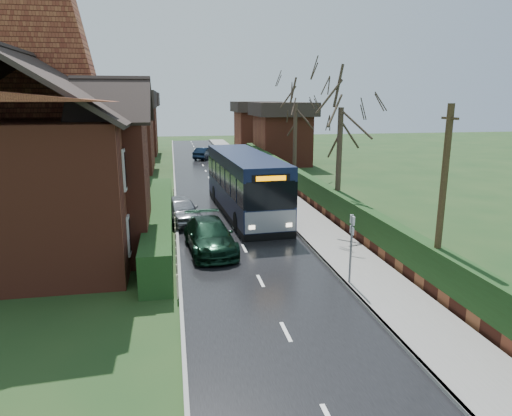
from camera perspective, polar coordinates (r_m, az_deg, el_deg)
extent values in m
plane|color=#2D431C|center=(19.58, -0.56, -6.95)|extent=(140.00, 140.00, 0.00)
cube|color=black|center=(29.06, -3.94, -0.14)|extent=(6.00, 100.00, 0.02)
cube|color=slate|center=(29.81, 4.20, 0.32)|extent=(2.50, 100.00, 0.14)
cube|color=gray|center=(29.53, 1.95, 0.23)|extent=(0.12, 100.00, 0.14)
cube|color=gray|center=(28.88, -9.96, -0.31)|extent=(0.12, 100.00, 0.10)
cube|color=#193113|center=(23.86, -11.92, -1.46)|extent=(1.20, 16.00, 1.60)
cube|color=maroon|center=(30.18, 7.06, 0.87)|extent=(0.30, 50.00, 0.60)
cube|color=#193113|center=(30.00, 7.11, 2.55)|extent=(0.60, 50.00, 1.20)
cube|color=maroon|center=(24.12, -24.39, 3.13)|extent=(8.00, 14.00, 6.00)
cube|color=maroon|center=(20.58, -16.85, 2.16)|extent=(2.50, 4.00, 6.00)
cube|color=brown|center=(27.62, -21.57, 17.50)|extent=(0.90, 1.40, 2.20)
cube|color=silver|center=(18.91, -15.54, -3.09)|extent=(0.08, 1.20, 1.60)
cube|color=black|center=(18.90, -15.45, -3.09)|extent=(0.03, 0.95, 1.35)
cube|color=silver|center=(18.36, -16.04, 4.71)|extent=(0.08, 1.20, 1.60)
cube|color=black|center=(18.36, -15.95, 4.72)|extent=(0.03, 0.95, 1.35)
cube|color=silver|center=(22.76, -14.71, -0.26)|extent=(0.08, 1.20, 1.60)
cube|color=black|center=(22.76, -14.64, -0.26)|extent=(0.03, 0.95, 1.35)
cube|color=silver|center=(22.31, -15.11, 6.24)|extent=(0.08, 1.20, 1.60)
cube|color=black|center=(22.31, -15.03, 6.24)|extent=(0.03, 0.95, 1.35)
cube|color=silver|center=(26.66, -14.12, 1.74)|extent=(0.08, 1.20, 1.60)
cube|color=black|center=(26.66, -14.06, 1.75)|extent=(0.03, 0.95, 1.35)
cube|color=silver|center=(26.27, -14.45, 7.30)|extent=(0.08, 1.20, 1.60)
cube|color=black|center=(26.27, -14.38, 7.31)|extent=(0.03, 0.95, 1.35)
cube|color=silver|center=(29.11, -13.84, 2.72)|extent=(0.08, 1.20, 1.60)
cube|color=black|center=(29.11, -13.78, 2.73)|extent=(0.03, 0.95, 1.35)
cube|color=silver|center=(28.76, -14.13, 7.82)|extent=(0.08, 1.20, 1.60)
cube|color=black|center=(28.75, -14.07, 7.82)|extent=(0.03, 0.95, 1.35)
cube|color=#0E1632|center=(27.94, -1.43, 1.41)|extent=(3.39, 12.02, 1.23)
cube|color=black|center=(27.70, -1.44, 3.97)|extent=(3.41, 12.02, 1.30)
cube|color=#0E1632|center=(27.56, -1.46, 6.03)|extent=(3.39, 12.02, 0.71)
cube|color=black|center=(28.12, -1.42, -0.20)|extent=(3.39, 12.02, 0.38)
cube|color=gray|center=(22.38, 1.81, -1.71)|extent=(2.60, 0.27, 1.08)
cube|color=black|center=(22.05, 1.85, 1.53)|extent=(2.43, 0.22, 1.40)
cube|color=black|center=(21.89, 1.87, 3.74)|extent=(1.89, 0.19, 0.38)
cube|color=#FF8C00|center=(21.85, 1.90, 3.72)|extent=(1.49, 0.13, 0.24)
cube|color=black|center=(22.58, 1.80, -3.51)|extent=(2.65, 0.29, 0.32)
cube|color=#FFF2CC|center=(22.16, -0.51, -2.44)|extent=(0.30, 0.07, 0.19)
cube|color=#FFF2CC|center=(22.65, 4.15, -2.12)|extent=(0.30, 0.07, 0.19)
cylinder|color=black|center=(24.19, -2.32, -1.67)|extent=(0.36, 1.05, 1.04)
cylinder|color=black|center=(24.77, 3.23, -1.31)|extent=(0.36, 1.05, 1.04)
cylinder|color=black|center=(31.48, -5.08, 1.85)|extent=(0.36, 1.05, 1.04)
cylinder|color=black|center=(31.93, -0.75, 2.07)|extent=(0.36, 1.05, 1.04)
imported|color=#9F9FA4|center=(26.14, -9.40, -0.21)|extent=(2.69, 4.57, 1.46)
imported|color=black|center=(21.09, -5.81, -3.46)|extent=(2.42, 5.07, 1.43)
imported|color=black|center=(53.93, -6.51, 6.82)|extent=(2.90, 4.31, 1.34)
cylinder|color=slate|center=(17.24, 11.77, -5.26)|extent=(0.08, 0.08, 2.75)
cube|color=silver|center=(16.90, 11.96, -1.46)|extent=(0.09, 0.42, 0.31)
cube|color=silver|center=(17.00, 11.90, -2.74)|extent=(0.08, 0.38, 0.28)
cylinder|color=#302615|center=(16.70, 22.20, 0.43)|extent=(0.23, 0.23, 6.70)
cube|color=#302615|center=(16.35, 23.10, 10.28)|extent=(0.09, 0.86, 0.08)
cylinder|color=#32281D|center=(26.01, 10.30, 5.22)|extent=(0.31, 0.31, 6.39)
cylinder|color=#34271F|center=(41.40, 4.89, 8.40)|extent=(0.35, 0.35, 6.42)
cylinder|color=#33261E|center=(37.53, -25.44, 6.49)|extent=(0.28, 0.28, 6.22)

